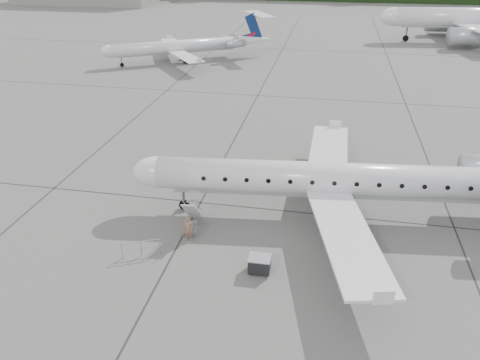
# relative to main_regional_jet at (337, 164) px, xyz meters

# --- Properties ---
(ground) EXTENTS (320.00, 320.00, 0.00)m
(ground) POSITION_rel_main_regional_jet_xyz_m (-2.17, -4.88, -3.84)
(ground) COLOR slate
(ground) RESTS_ON ground
(main_regional_jet) EXTENTS (32.14, 24.71, 7.69)m
(main_regional_jet) POSITION_rel_main_regional_jet_xyz_m (0.00, 0.00, 0.00)
(main_regional_jet) COLOR silver
(main_regional_jet) RESTS_ON ground
(airstair) EXTENTS (1.11, 2.48, 2.41)m
(airstair) POSITION_rel_main_regional_jet_xyz_m (-8.79, -3.29, -2.64)
(airstair) COLOR silver
(airstair) RESTS_ON ground
(passenger) EXTENTS (0.66, 0.51, 1.61)m
(passenger) POSITION_rel_main_regional_jet_xyz_m (-8.64, -4.64, -3.04)
(passenger) COLOR #895E4B
(passenger) RESTS_ON ground
(safety_railing) EXTENTS (2.02, 1.01, 1.00)m
(safety_railing) POSITION_rel_main_regional_jet_xyz_m (-10.93, -6.75, -3.34)
(safety_railing) COLOR #9A9CA2
(safety_railing) RESTS_ON ground
(baggage_cart) EXTENTS (1.21, 0.99, 1.04)m
(baggage_cart) POSITION_rel_main_regional_jet_xyz_m (-3.87, -6.89, -3.32)
(baggage_cart) COLOR black
(baggage_cart) RESTS_ON ground
(bg_narrowbody) EXTENTS (35.71, 27.77, 11.82)m
(bg_narrowbody) POSITION_rel_main_regional_jet_xyz_m (22.49, 65.67, 2.06)
(bg_narrowbody) COLOR silver
(bg_narrowbody) RESTS_ON ground
(bg_regional_left) EXTENTS (30.54, 28.19, 6.52)m
(bg_regional_left) POSITION_rel_main_regional_jet_xyz_m (-23.78, 40.58, -0.58)
(bg_regional_left) COLOR silver
(bg_regional_left) RESTS_ON ground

